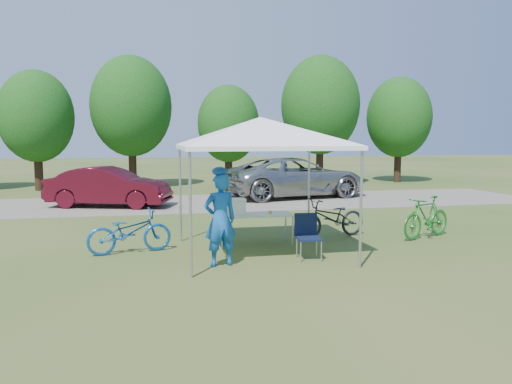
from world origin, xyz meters
TOP-DOWN VIEW (x-y plane):
  - ground at (0.00, 0.00)m, footprint 100.00×100.00m
  - gravel_strip at (0.00, 8.00)m, footprint 24.00×5.00m
  - canopy at (0.00, 0.00)m, footprint 4.53×4.53m
  - treeline at (-0.29, 14.05)m, footprint 24.89×4.28m
  - folding_table at (0.08, 0.88)m, footprint 1.63×0.68m
  - folding_chair at (0.80, -0.61)m, footprint 0.48×0.50m
  - cooler at (-0.38, 0.88)m, footprint 0.48×0.33m
  - ice_cream_cup at (0.41, 0.83)m, footprint 0.08×0.08m
  - cyclist at (-0.92, -0.83)m, footprint 0.70×0.54m
  - bike_blue at (-2.58, 0.54)m, footprint 1.77×0.95m
  - bike_green at (4.10, 0.71)m, footprint 1.67×1.08m
  - bike_dark at (1.97, 1.20)m, footprint 1.88×1.03m
  - minivan at (3.36, 9.01)m, footprint 5.92×3.53m
  - sedan at (-3.54, 7.60)m, footprint 4.29×2.54m

SIDE VIEW (x-z plane):
  - ground at x=0.00m, z-range 0.00..0.00m
  - gravel_strip at x=0.00m, z-range 0.00..0.02m
  - bike_blue at x=-2.58m, z-range 0.00..0.88m
  - bike_dark at x=1.97m, z-range 0.00..0.93m
  - bike_green at x=4.10m, z-range 0.00..0.98m
  - folding_chair at x=0.80m, z-range 0.08..0.95m
  - folding_table at x=0.08m, z-range 0.29..0.96m
  - sedan at x=-3.54m, z-range 0.02..1.35m
  - ice_cream_cup at x=0.41m, z-range 0.67..0.73m
  - minivan at x=3.36m, z-range 0.02..1.56m
  - cooler at x=-0.38m, z-range 0.67..1.02m
  - cyclist at x=-0.92m, z-range 0.00..1.69m
  - canopy at x=0.00m, z-range 1.15..4.15m
  - treeline at x=-0.29m, z-range 0.38..6.68m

